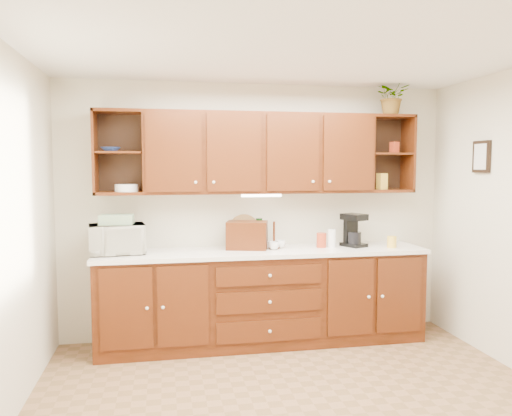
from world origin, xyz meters
name	(u,v)px	position (x,y,z in m)	size (l,w,h in m)	color
floor	(303,412)	(0.00, 0.00, 0.00)	(4.00, 4.00, 0.00)	olive
ceiling	(306,42)	(0.00, 0.00, 2.60)	(4.00, 4.00, 0.00)	white
back_wall	(257,211)	(0.00, 1.75, 1.30)	(4.00, 4.00, 0.00)	beige
base_cabinets	(263,298)	(0.00, 1.45, 0.45)	(3.20, 0.60, 0.90)	#351506
countertop	(263,252)	(0.00, 1.44, 0.92)	(3.24, 0.64, 0.04)	white
upper_cabinets	(261,153)	(0.01, 1.59, 1.89)	(3.20, 0.33, 0.80)	#351506
undercabinet_light	(261,196)	(0.00, 1.53, 1.47)	(0.40, 0.05, 0.03)	white
framed_picture	(482,157)	(1.98, 0.90, 1.85)	(0.03, 0.24, 0.30)	black
wicker_basket	(103,246)	(-1.52, 1.45, 1.02)	(0.22, 0.22, 0.15)	olive
microwave	(117,239)	(-1.39, 1.47, 1.08)	(0.50, 0.34, 0.28)	silver
towel_stack	(117,220)	(-1.39, 1.47, 1.26)	(0.30, 0.22, 0.09)	#BFC35C
wine_bottle	(259,233)	(-0.01, 1.60, 1.09)	(0.06, 0.06, 0.30)	black
woven_tray	(244,246)	(-0.15, 1.67, 0.95)	(0.34, 0.34, 0.02)	olive
bread_box	(247,235)	(-0.15, 1.51, 1.08)	(0.39, 0.25, 0.28)	#351506
mug_tree	(274,244)	(0.12, 1.49, 0.98)	(0.25, 0.24, 0.27)	#351506
canister_red	(321,240)	(0.61, 1.47, 1.01)	(0.10, 0.10, 0.15)	#AD3519
canister_white	(332,238)	(0.71, 1.45, 1.03)	(0.08, 0.08, 0.18)	white
canister_yellow	(392,242)	(1.31, 1.33, 1.00)	(0.09, 0.09, 0.11)	yellow
coffee_maker	(353,231)	(0.95, 1.49, 1.10)	(0.26, 0.29, 0.34)	black
bowl_stack	(111,149)	(-1.44, 1.58, 1.92)	(0.17, 0.17, 0.04)	navy
plate_stack	(127,188)	(-1.30, 1.56, 1.56)	(0.22, 0.22, 0.07)	white
pantry_box_yellow	(382,181)	(1.29, 1.55, 1.60)	(0.09, 0.07, 0.17)	yellow
pantry_box_red	(394,147)	(1.42, 1.56, 1.96)	(0.08, 0.07, 0.11)	#AD3519
potted_plant	(392,97)	(1.37, 1.53, 2.48)	(0.33, 0.29, 0.37)	#999999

